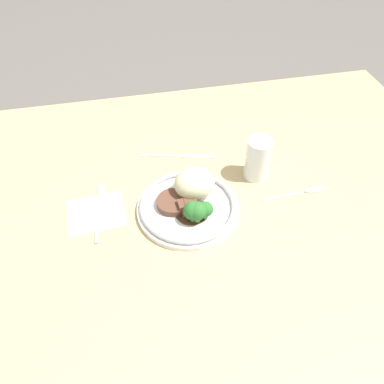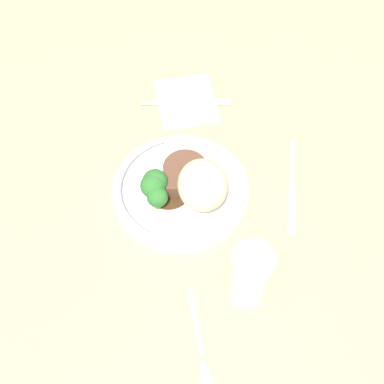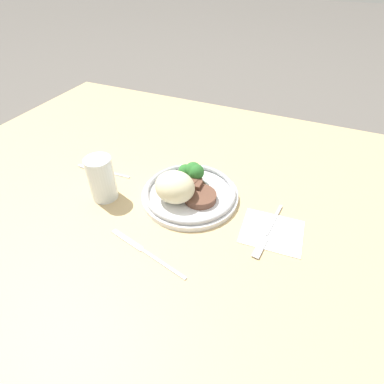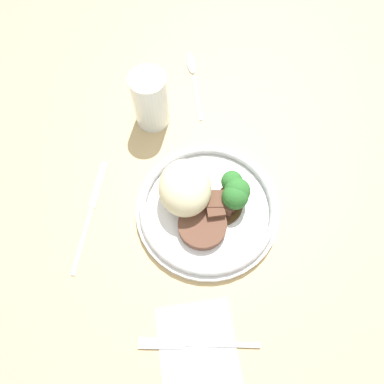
{
  "view_description": "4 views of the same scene",
  "coord_description": "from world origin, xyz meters",
  "px_view_note": "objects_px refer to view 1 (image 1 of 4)",
  "views": [
    {
      "loc": [
        -0.1,
        -0.57,
        0.72
      ],
      "look_at": [
        0.02,
        0.03,
        0.08
      ],
      "focal_mm": 35.0,
      "sensor_mm": 36.0,
      "label": 1
    },
    {
      "loc": [
        0.53,
        -0.03,
        0.84
      ],
      "look_at": [
        0.03,
        0.03,
        0.06
      ],
      "focal_mm": 50.0,
      "sensor_mm": 36.0,
      "label": 2
    },
    {
      "loc": [
        -0.22,
        0.54,
        0.54
      ],
      "look_at": [
        -0.0,
        0.03,
        0.07
      ],
      "focal_mm": 28.0,
      "sensor_mm": 36.0,
      "label": 3
    },
    {
      "loc": [
        -0.22,
        0.06,
        0.64
      ],
      "look_at": [
        0.03,
        0.04,
        0.07
      ],
      "focal_mm": 35.0,
      "sensor_mm": 36.0,
      "label": 4
    }
  ],
  "objects_px": {
    "fork": "(100,207)",
    "knife": "(180,156)",
    "juice_glass": "(258,160)",
    "spoon": "(307,191)",
    "plate": "(190,201)"
  },
  "relations": [
    {
      "from": "knife",
      "to": "spoon",
      "type": "relative_size",
      "value": 1.19
    },
    {
      "from": "fork",
      "to": "knife",
      "type": "height_order",
      "value": "fork"
    },
    {
      "from": "juice_glass",
      "to": "knife",
      "type": "bearing_deg",
      "value": 147.59
    },
    {
      "from": "juice_glass",
      "to": "fork",
      "type": "height_order",
      "value": "juice_glass"
    },
    {
      "from": "juice_glass",
      "to": "knife",
      "type": "distance_m",
      "value": 0.22
    },
    {
      "from": "juice_glass",
      "to": "fork",
      "type": "xyz_separation_m",
      "value": [
        -0.41,
        -0.03,
        -0.05
      ]
    },
    {
      "from": "knife",
      "to": "spoon",
      "type": "distance_m",
      "value": 0.35
    },
    {
      "from": "fork",
      "to": "juice_glass",
      "type": "bearing_deg",
      "value": -79.45
    },
    {
      "from": "plate",
      "to": "fork",
      "type": "distance_m",
      "value": 0.22
    },
    {
      "from": "plate",
      "to": "fork",
      "type": "bearing_deg",
      "value": 167.26
    },
    {
      "from": "knife",
      "to": "juice_glass",
      "type": "bearing_deg",
      "value": -18.64
    },
    {
      "from": "plate",
      "to": "fork",
      "type": "height_order",
      "value": "plate"
    },
    {
      "from": "plate",
      "to": "fork",
      "type": "xyz_separation_m",
      "value": [
        -0.21,
        0.05,
        -0.02
      ]
    },
    {
      "from": "spoon",
      "to": "plate",
      "type": "bearing_deg",
      "value": 176.36
    },
    {
      "from": "spoon",
      "to": "juice_glass",
      "type": "bearing_deg",
      "value": 138.97
    }
  ]
}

